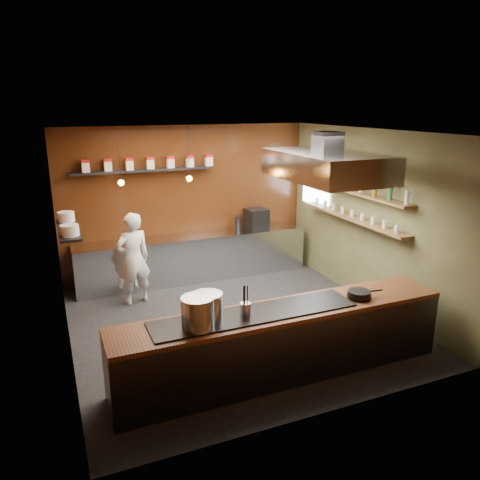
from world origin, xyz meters
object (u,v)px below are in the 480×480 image
extractor_hood (326,165)px  stockpot_small (208,307)px  stockpot_large (198,313)px  espresso_machine (256,219)px  chef (133,259)px

extractor_hood → stockpot_small: extractor_hood is taller
stockpot_large → stockpot_small: (0.16, 0.14, -0.02)m
extractor_hood → stockpot_large: (-2.46, -1.30, -1.38)m
extractor_hood → espresso_machine: size_ratio=4.82×
stockpot_small → extractor_hood: bearing=26.8°
extractor_hood → chef: (-2.63, 1.82, -1.69)m
stockpot_large → stockpot_small: bearing=39.8°
stockpot_small → espresso_machine: size_ratio=0.86×
stockpot_small → chef: size_ratio=0.22×
extractor_hood → stockpot_large: size_ratio=5.29×
stockpot_large → stockpot_small: stockpot_large is taller
stockpot_large → espresso_machine: bearing=57.0°
stockpot_small → stockpot_large: bearing=-140.2°
stockpot_large → chef: bearing=93.1°
extractor_hood → espresso_machine: bearing=88.8°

